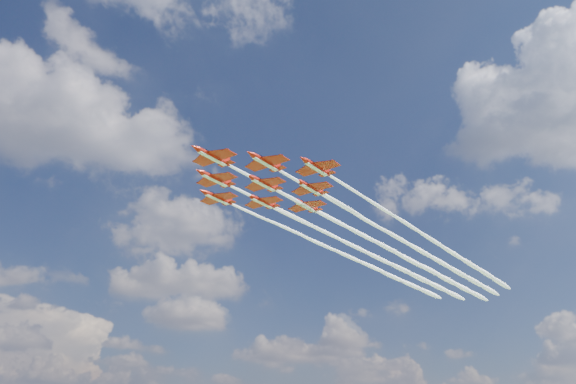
% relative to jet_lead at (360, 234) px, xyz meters
% --- Properties ---
extents(jet_lead, '(114.64, 78.62, 2.95)m').
position_rel_jet_lead_xyz_m(jet_lead, '(0.00, 0.00, 0.00)').
color(jet_lead, '#A11408').
extents(jet_row2_port, '(114.64, 78.62, 2.95)m').
position_rel_jet_lead_xyz_m(jet_row2_port, '(11.64, -1.32, 0.00)').
color(jet_row2_port, '#A11408').
extents(jet_row2_starb, '(114.64, 78.62, 2.95)m').
position_rel_jet_lead_xyz_m(jet_row2_starb, '(3.15, 11.29, 0.00)').
color(jet_row2_starb, '#A11408').
extents(jet_row3_port, '(114.64, 78.62, 2.95)m').
position_rel_jet_lead_xyz_m(jet_row3_port, '(23.29, -2.64, 0.00)').
color(jet_row3_port, '#A11408').
extents(jet_row3_centre, '(114.64, 78.62, 2.95)m').
position_rel_jet_lead_xyz_m(jet_row3_centre, '(14.80, 9.97, 0.00)').
color(jet_row3_centre, '#A11408').
extents(jet_row3_starb, '(114.64, 78.62, 2.95)m').
position_rel_jet_lead_xyz_m(jet_row3_starb, '(6.30, 22.57, 0.00)').
color(jet_row3_starb, '#A11408').
extents(jet_row4_port, '(114.64, 78.62, 2.95)m').
position_rel_jet_lead_xyz_m(jet_row4_port, '(26.44, 8.64, 0.00)').
color(jet_row4_port, '#A11408').
extents(jet_row4_starb, '(114.64, 78.62, 2.95)m').
position_rel_jet_lead_xyz_m(jet_row4_starb, '(17.95, 21.25, 0.00)').
color(jet_row4_starb, '#A11408').
extents(jet_tail, '(114.64, 78.62, 2.95)m').
position_rel_jet_lead_xyz_m(jet_tail, '(29.59, 19.93, 0.00)').
color(jet_tail, '#A11408').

